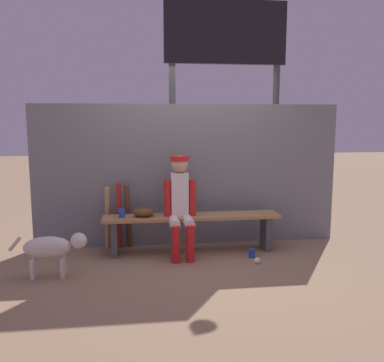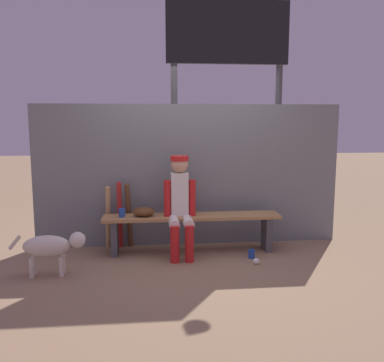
# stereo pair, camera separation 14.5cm
# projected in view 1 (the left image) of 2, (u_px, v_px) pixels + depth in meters

# --- Properties ---
(ground_plane) EXTENTS (30.00, 30.00, 0.00)m
(ground_plane) POSITION_uv_depth(u_px,v_px,m) (192.00, 252.00, 5.51)
(ground_plane) COLOR #937556
(chainlink_fence) EXTENTS (4.19, 0.03, 1.94)m
(chainlink_fence) POSITION_uv_depth(u_px,v_px,m) (189.00, 175.00, 5.73)
(chainlink_fence) COLOR slate
(chainlink_fence) RESTS_ON ground_plane
(dugout_bench) EXTENTS (2.31, 0.36, 0.50)m
(dugout_bench) POSITION_uv_depth(u_px,v_px,m) (192.00, 224.00, 5.45)
(dugout_bench) COLOR #AD7F4C
(dugout_bench) RESTS_ON ground_plane
(player_seated) EXTENTS (0.41, 0.55, 1.28)m
(player_seated) POSITION_uv_depth(u_px,v_px,m) (181.00, 202.00, 5.27)
(player_seated) COLOR silver
(player_seated) RESTS_ON ground_plane
(baseball_glove) EXTENTS (0.28, 0.20, 0.12)m
(baseball_glove) POSITION_uv_depth(u_px,v_px,m) (144.00, 212.00, 5.34)
(baseball_glove) COLOR #593819
(baseball_glove) RESTS_ON dugout_bench
(bat_wood_dark) EXTENTS (0.10, 0.22, 0.89)m
(bat_wood_dark) POSITION_uv_depth(u_px,v_px,m) (128.00, 216.00, 5.60)
(bat_wood_dark) COLOR brown
(bat_wood_dark) RESTS_ON ground_plane
(bat_aluminum_red) EXTENTS (0.07, 0.22, 0.92)m
(bat_aluminum_red) POSITION_uv_depth(u_px,v_px,m) (119.00, 216.00, 5.56)
(bat_aluminum_red) COLOR #B22323
(bat_aluminum_red) RESTS_ON ground_plane
(bat_wood_tan) EXTENTS (0.10, 0.21, 0.86)m
(bat_wood_tan) POSITION_uv_depth(u_px,v_px,m) (107.00, 218.00, 5.56)
(bat_wood_tan) COLOR tan
(bat_wood_tan) RESTS_ON ground_plane
(baseball) EXTENTS (0.07, 0.07, 0.07)m
(baseball) POSITION_uv_depth(u_px,v_px,m) (257.00, 261.00, 5.06)
(baseball) COLOR white
(baseball) RESTS_ON ground_plane
(cup_on_ground) EXTENTS (0.08, 0.08, 0.11)m
(cup_on_ground) POSITION_uv_depth(u_px,v_px,m) (252.00, 253.00, 5.27)
(cup_on_ground) COLOR #1E47AD
(cup_on_ground) RESTS_ON ground_plane
(cup_on_bench) EXTENTS (0.08, 0.08, 0.11)m
(cup_on_bench) POSITION_uv_depth(u_px,v_px,m) (122.00, 213.00, 5.30)
(cup_on_bench) COLOR #1E47AD
(cup_on_bench) RESTS_ON dugout_bench
(scoreboard) EXTENTS (2.11, 0.27, 3.71)m
(scoreboard) POSITION_uv_depth(u_px,v_px,m) (229.00, 61.00, 6.24)
(scoreboard) COLOR #3F3F42
(scoreboard) RESTS_ON ground_plane
(dog) EXTENTS (0.84, 0.20, 0.49)m
(dog) POSITION_uv_depth(u_px,v_px,m) (53.00, 247.00, 4.60)
(dog) COLOR beige
(dog) RESTS_ON ground_plane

